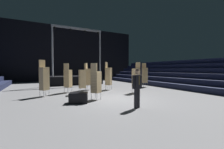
% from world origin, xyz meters
% --- Properties ---
extents(ground_plane, '(22.00, 30.00, 0.10)m').
position_xyz_m(ground_plane, '(0.00, 0.00, -0.05)').
color(ground_plane, slate).
extents(arena_end_wall, '(22.00, 0.30, 8.00)m').
position_xyz_m(arena_end_wall, '(0.00, 15.00, 4.00)').
color(arena_end_wall, black).
rests_on(arena_end_wall, ground_plane).
extents(bleacher_bank_right, '(4.50, 24.00, 2.70)m').
position_xyz_m(bleacher_bank_right, '(8.75, 1.00, 1.35)').
color(bleacher_bank_right, '#191E38').
rests_on(bleacher_bank_right, ground_plane).
extents(stage_riser, '(5.61, 2.56, 6.14)m').
position_xyz_m(stage_riser, '(0.00, 9.29, 0.62)').
color(stage_riser, black).
rests_on(stage_riser, ground_plane).
extents(man_with_tie, '(0.57, 0.33, 1.74)m').
position_xyz_m(man_with_tie, '(-0.10, -2.15, 0.98)').
color(man_with_tie, black).
rests_on(man_with_tie, ground_plane).
extents(chair_stack_front_left, '(0.48, 0.48, 2.14)m').
position_xyz_m(chair_stack_front_left, '(-1.18, 2.62, 1.07)').
color(chair_stack_front_left, '#B2B5BA').
rests_on(chair_stack_front_left, ground_plane).
extents(chair_stack_front_right, '(0.62, 0.62, 2.31)m').
position_xyz_m(chair_stack_front_right, '(1.28, 3.52, 1.15)').
color(chair_stack_front_right, '#B2B5BA').
rests_on(chair_stack_front_right, ground_plane).
extents(chair_stack_mid_left, '(0.61, 0.61, 2.05)m').
position_xyz_m(chair_stack_mid_left, '(-1.08, 0.30, 1.03)').
color(chair_stack_mid_left, '#B2B5BA').
rests_on(chair_stack_mid_left, ground_plane).
extents(chair_stack_mid_right, '(0.52, 0.52, 2.22)m').
position_xyz_m(chair_stack_mid_right, '(2.40, 1.23, 1.11)').
color(chair_stack_mid_right, '#B2B5BA').
rests_on(chair_stack_mid_right, ground_plane).
extents(chair_stack_mid_centre, '(0.61, 0.61, 2.22)m').
position_xyz_m(chair_stack_mid_centre, '(-0.17, 4.25, 1.11)').
color(chair_stack_mid_centre, '#B2B5BA').
rests_on(chair_stack_mid_centre, ground_plane).
extents(chair_stack_rear_left, '(0.62, 0.62, 2.14)m').
position_xyz_m(chair_stack_rear_left, '(-1.98, 3.61, 1.07)').
color(chair_stack_rear_left, '#B2B5BA').
rests_on(chair_stack_rear_left, ground_plane).
extents(chair_stack_rear_right, '(0.61, 0.61, 2.31)m').
position_xyz_m(chair_stack_rear_right, '(-3.59, 2.75, 1.15)').
color(chair_stack_rear_right, '#B2B5BA').
rests_on(chair_stack_rear_right, ground_plane).
extents(chair_stack_rear_centre, '(0.55, 0.55, 2.31)m').
position_xyz_m(chair_stack_rear_centre, '(5.21, 3.60, 1.15)').
color(chair_stack_rear_centre, '#B2B5BA').
rests_on(chair_stack_rear_centre, ground_plane).
extents(equipment_road_case, '(1.06, 0.89, 0.53)m').
position_xyz_m(equipment_road_case, '(-2.14, 0.02, 0.26)').
color(equipment_road_case, black).
rests_on(equipment_road_case, ground_plane).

